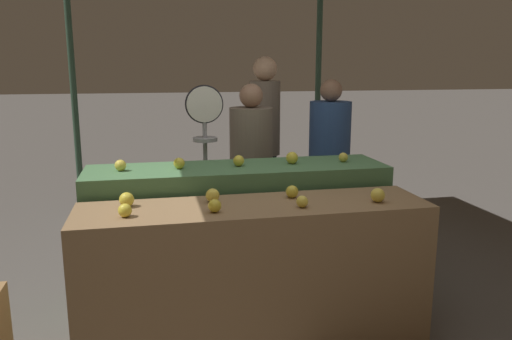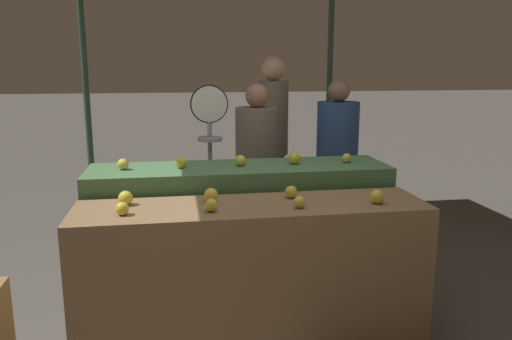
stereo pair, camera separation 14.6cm
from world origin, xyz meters
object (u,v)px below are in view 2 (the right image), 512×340
(person_customer_left, at_px, (273,131))
(person_customer_right, at_px, (337,152))
(produce_scale, at_px, (210,136))
(person_vendor_at_scale, at_px, (257,161))

(person_customer_left, relative_size, person_customer_right, 1.13)
(produce_scale, relative_size, person_customer_right, 0.98)
(person_customer_left, bearing_deg, person_customer_right, 159.12)
(person_vendor_at_scale, distance_m, person_customer_right, 0.87)
(person_vendor_at_scale, relative_size, person_customer_left, 0.87)
(person_vendor_at_scale, bearing_deg, person_customer_left, -122.59)
(person_customer_left, distance_m, person_customer_right, 0.68)
(produce_scale, height_order, person_customer_left, person_customer_left)
(produce_scale, distance_m, person_customer_left, 1.07)
(produce_scale, distance_m, person_vendor_at_scale, 0.55)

